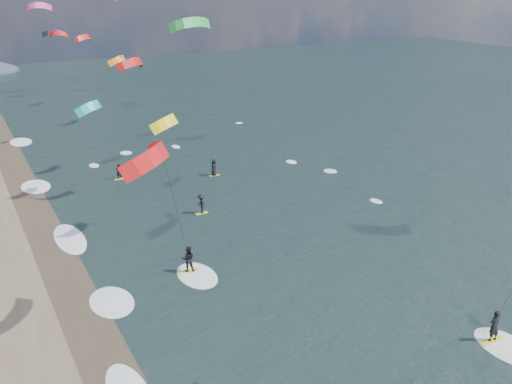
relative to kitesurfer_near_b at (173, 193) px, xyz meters
name	(u,v)px	position (x,y,z in m)	size (l,w,h in m)	color
wet_sand_strip	(101,353)	(-5.48, -2.04, -7.94)	(3.00, 240.00, 0.00)	#382D23
kitesurfer_near_b	(173,193)	(0.00, 0.00, 0.00)	(7.13, 9.48, 12.24)	yellow
far_kitesurfers	(192,185)	(8.63, 18.60, -7.05)	(10.20, 13.29, 1.80)	yellow
bg_kite_field	(96,40)	(6.50, 42.60, 4.43)	(13.50, 68.84, 10.17)	green
shoreline_surf	(101,307)	(-4.28, 2.71, -7.94)	(2.40, 79.40, 0.11)	white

